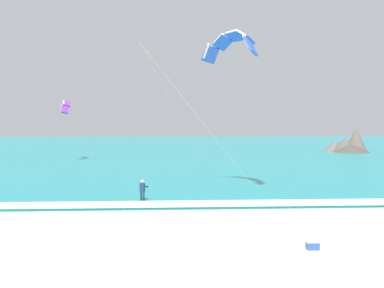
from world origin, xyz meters
TOP-DOWN VIEW (x-y plane):
  - ground_plane at (0.00, 0.00)m, footprint 200.00×200.00m
  - sea at (0.00, 71.92)m, footprint 200.00×120.00m
  - surf_foam at (0.00, 12.92)m, footprint 200.00×2.17m
  - surfboard at (-2.92, 14.36)m, footprint 1.04×1.44m
  - kitesurfer at (-2.92, 14.37)m, footprint 0.67×0.67m
  - kite_primary at (3.95, 18.38)m, footprint 8.76×6.29m
  - kite_distant at (-15.28, 45.36)m, footprint 2.07×5.04m
  - headland_right at (30.96, 60.28)m, footprint 8.36×8.69m
  - cooler_box at (5.50, 2.81)m, footprint 0.58×0.38m

SIDE VIEW (x-z plane):
  - ground_plane at x=0.00m, z-range 0.00..0.00m
  - surfboard at x=-2.92m, z-range -0.02..0.07m
  - sea at x=0.00m, z-range 0.00..0.20m
  - cooler_box at x=5.50m, z-range 0.00..0.40m
  - surf_foam at x=0.00m, z-range 0.20..0.24m
  - kitesurfer at x=-2.92m, z-range 0.10..1.79m
  - headland_right at x=30.96m, z-range -0.87..3.57m
  - kite_distant at x=-15.28m, z-range 6.87..8.73m
  - kite_primary at x=3.95m, z-range 6.07..17.81m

